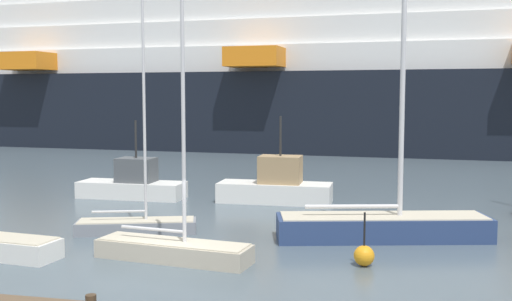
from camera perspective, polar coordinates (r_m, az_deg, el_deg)
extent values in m
plane|color=#4C5B66|center=(17.74, -9.18, -11.21)|extent=(600.00, 600.00, 0.00)
cube|color=#BCB29E|center=(18.75, -7.81, -9.40)|extent=(5.00, 1.88, 0.56)
cube|color=beige|center=(18.68, -7.82, -8.52)|extent=(4.79, 1.76, 0.04)
cylinder|color=silver|center=(17.97, -6.89, 3.85)|extent=(0.12, 0.12, 8.05)
cylinder|color=silver|center=(18.94, -9.73, -7.33)|extent=(2.18, 0.41, 0.09)
cube|color=gray|center=(22.58, -11.21, -7.07)|extent=(4.44, 2.38, 0.45)
cube|color=beige|center=(22.53, -11.22, -6.46)|extent=(4.25, 2.24, 0.04)
cylinder|color=silver|center=(22.04, -10.51, 3.73)|extent=(0.10, 0.10, 8.00)
cylinder|color=silver|center=(22.54, -12.82, -5.63)|extent=(1.87, 0.66, 0.08)
cube|color=navy|center=(21.59, 11.87, -7.15)|extent=(7.53, 3.43, 0.82)
cube|color=beige|center=(21.50, 11.89, -6.04)|extent=(7.21, 3.22, 0.04)
cylinder|color=silver|center=(21.27, 13.72, 8.40)|extent=(0.18, 0.18, 10.82)
cylinder|color=silver|center=(21.22, 9.10, -5.24)|extent=(3.24, 0.92, 0.14)
cube|color=white|center=(30.12, -11.65, -3.65)|extent=(5.23, 1.77, 0.79)
cube|color=#4C5156|center=(29.88, -11.23, -1.81)|extent=(1.80, 1.31, 1.17)
cylinder|color=#262626|center=(29.73, -11.29, 1.06)|extent=(0.10, 0.10, 1.82)
cube|color=white|center=(28.29, 1.78, -3.99)|extent=(5.27, 1.78, 0.91)
cube|color=#A3845B|center=(28.09, 2.31, -1.80)|extent=(1.93, 1.35, 1.28)
cylinder|color=#262626|center=(27.94, 2.33, 1.37)|extent=(0.11, 0.11, 1.84)
sphere|color=orange|center=(18.27, 10.17, -9.75)|extent=(0.61, 0.61, 0.61)
cylinder|color=black|center=(18.08, 10.21, -7.30)|extent=(0.06, 0.06, 0.99)
cube|color=black|center=(57.85, 13.21, 3.64)|extent=(127.91, 26.73, 6.98)
cube|color=white|center=(57.91, 13.31, 8.22)|extent=(117.63, 23.88, 2.29)
cube|color=white|center=(58.08, 13.36, 10.48)|extent=(110.57, 22.45, 2.29)
cube|color=white|center=(58.34, 13.41, 12.71)|extent=(103.51, 21.01, 2.29)
cube|color=orange|center=(60.85, -20.78, 7.88)|extent=(4.81, 3.87, 1.60)
cube|color=orange|center=(50.68, -0.09, 8.80)|extent=(4.81, 3.87, 1.60)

